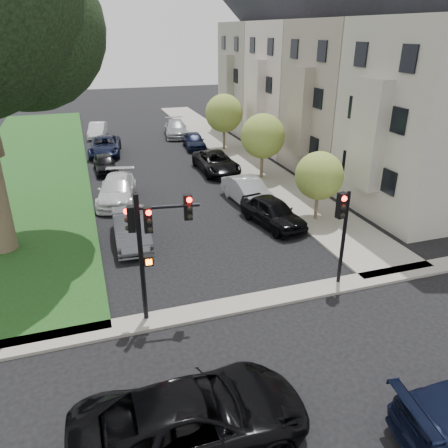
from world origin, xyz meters
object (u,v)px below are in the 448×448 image
object	(u,v)px
car_parked_1	(248,191)
car_parked_7	(105,164)
car_parked_0	(273,212)
car_parked_8	(105,146)
small_tree_a	(319,176)
small_tree_c	(224,113)
car_parked_3	(194,141)
traffic_signal_main	(151,235)
car_cross_near	(192,419)
small_tree_b	(263,136)
car_parked_9	(97,130)
car_parked_6	(117,190)
car_parked_4	(176,128)
traffic_signal_secondary	(342,222)
car_parked_5	(131,228)
car_parked_2	(216,162)

from	to	relation	value
car_parked_1	car_parked_7	world-z (taller)	car_parked_1
car_parked_0	car_parked_8	world-z (taller)	car_parked_0
small_tree_a	car_parked_7	distance (m)	16.02
small_tree_c	car_parked_3	world-z (taller)	small_tree_c
traffic_signal_main	car_cross_near	bearing A→B (deg)	-90.75
small_tree_b	car_parked_0	world-z (taller)	small_tree_b
small_tree_a	car_parked_9	distance (m)	26.08
car_parked_6	car_parked_8	bearing A→B (deg)	100.82
car_parked_4	car_parked_7	distance (m)	12.19
small_tree_a	traffic_signal_main	bearing A→B (deg)	-148.31
traffic_signal_secondary	car_parked_3	distance (m)	23.09
traffic_signal_main	car_parked_7	bearing A→B (deg)	91.13
traffic_signal_secondary	car_cross_near	world-z (taller)	traffic_signal_secondary
traffic_signal_main	car_parked_9	size ratio (longest dim) A/B	1.17
car_parked_0	small_tree_b	bearing A→B (deg)	60.46
traffic_signal_secondary	car_cross_near	size ratio (longest dim) A/B	0.68
small_tree_a	traffic_signal_secondary	distance (m)	6.46
traffic_signal_main	car_parked_4	size ratio (longest dim) A/B	0.94
car_parked_9	car_parked_8	bearing A→B (deg)	-78.46
small_tree_a	small_tree_c	bearing A→B (deg)	90.00
traffic_signal_main	car_parked_8	world-z (taller)	traffic_signal_main
traffic_signal_main	car_parked_0	bearing A→B (deg)	40.38
small_tree_c	car_parked_4	size ratio (longest dim) A/B	0.92
traffic_signal_secondary	car_parked_8	world-z (taller)	traffic_signal_secondary
small_tree_a	small_tree_b	world-z (taller)	small_tree_b
car_parked_7	car_parked_9	bearing A→B (deg)	87.69
car_parked_0	car_parked_1	world-z (taller)	same
car_parked_5	car_parked_8	xyz separation A→B (m)	(0.05, 16.88, -0.02)
car_parked_5	car_parked_9	bearing A→B (deg)	92.17
small_tree_c	car_parked_1	bearing A→B (deg)	-101.75
car_parked_9	car_parked_5	bearing A→B (deg)	-79.71
car_parked_3	car_parked_9	bearing A→B (deg)	141.82
small_tree_b	car_parked_8	bearing A→B (deg)	134.33
traffic_signal_main	car_parked_0	world-z (taller)	traffic_signal_main
car_parked_5	car_parked_6	distance (m)	5.78
car_parked_1	car_parked_8	distance (m)	15.53
small_tree_b	car_parked_3	size ratio (longest dim) A/B	1.11
car_parked_4	car_parked_0	bearing A→B (deg)	-81.21
small_tree_c	car_parked_6	xyz separation A→B (m)	(-9.75, -9.40, -2.35)
small_tree_c	car_parked_1	distance (m)	12.59
car_cross_near	car_parked_5	distance (m)	11.75
car_parked_6	car_parked_0	bearing A→B (deg)	-28.09
car_parked_1	car_parked_2	distance (m)	6.44
car_parked_4	car_parked_9	distance (m)	7.39
car_parked_3	car_parked_8	size ratio (longest dim) A/B	0.77
car_parked_4	car_parked_5	xyz separation A→B (m)	(-6.99, -21.72, 0.01)
car_parked_2	car_parked_3	world-z (taller)	car_parked_2
car_parked_3	car_parked_6	xyz separation A→B (m)	(-7.53, -10.80, 0.06)
car_parked_7	traffic_signal_main	bearing A→B (deg)	-90.27
small_tree_b	small_tree_a	bearing A→B (deg)	-90.00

